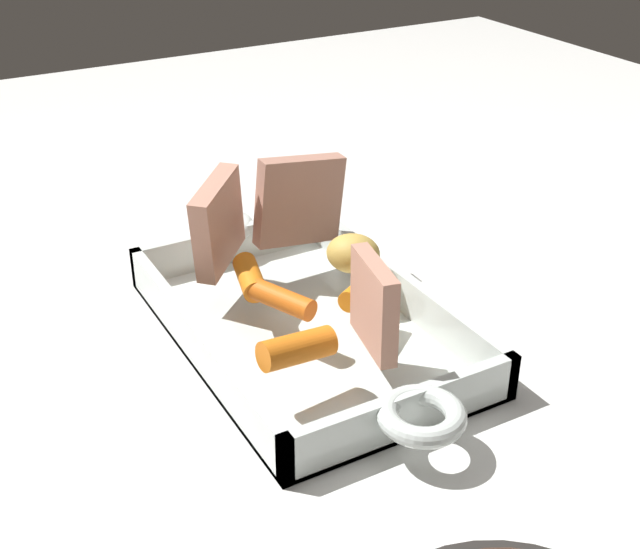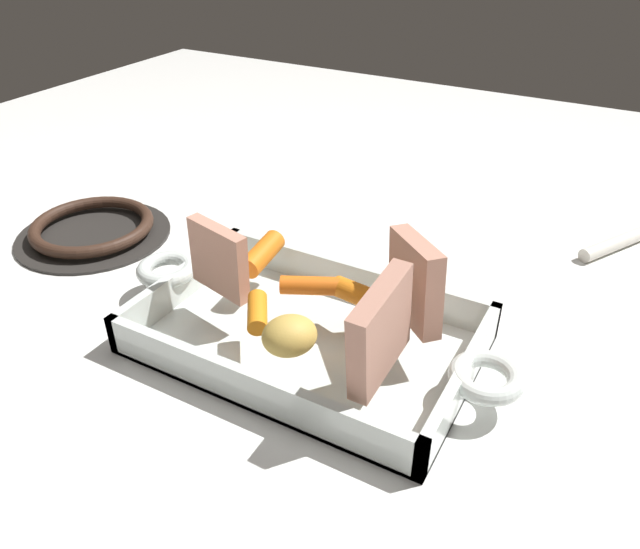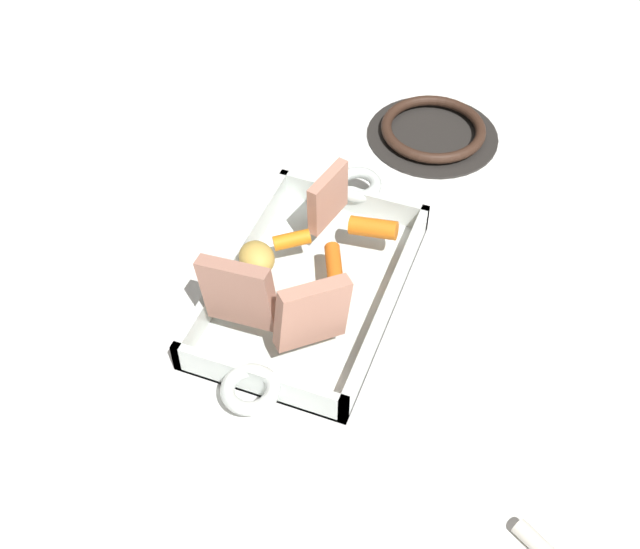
{
  "view_description": "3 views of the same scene",
  "coord_description": "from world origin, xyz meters",
  "px_view_note": "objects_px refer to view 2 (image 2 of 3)",
  "views": [
    {
      "loc": [
        -0.54,
        0.28,
        0.4
      ],
      "look_at": [
        -0.01,
        -0.01,
        0.07
      ],
      "focal_mm": 47.2,
      "sensor_mm": 36.0,
      "label": 1
    },
    {
      "loc": [
        0.23,
        -0.4,
        0.37
      ],
      "look_at": [
        0.01,
        0.01,
        0.08
      ],
      "focal_mm": 34.13,
      "sensor_mm": 36.0,
      "label": 2
    },
    {
      "loc": [
        0.59,
        0.24,
        0.73
      ],
      "look_at": [
        0.02,
        0.02,
        0.06
      ],
      "focal_mm": 45.18,
      "sensor_mm": 36.0,
      "label": 3
    }
  ],
  "objects_px": {
    "roasting_dish": "(307,333)",
    "potato_golden_small": "(290,336)",
    "roast_slice_thin": "(380,331)",
    "roast_slice_outer": "(415,281)",
    "baby_carrot_center_left": "(356,293)",
    "stove_burner_rear": "(93,229)",
    "roast_slice_thick": "(219,259)",
    "baby_carrot_center_right": "(257,312)",
    "baby_carrot_southwest": "(262,254)",
    "baby_carrot_southeast": "(311,286)"
  },
  "relations": [
    {
      "from": "roast_slice_thin",
      "to": "roast_slice_thick",
      "type": "bearing_deg",
      "value": 169.41
    },
    {
      "from": "roast_slice_outer",
      "to": "baby_carrot_center_left",
      "type": "distance_m",
      "value": 0.06
    },
    {
      "from": "roast_slice_thick",
      "to": "baby_carrot_center_left",
      "type": "relative_size",
      "value": 1.44
    },
    {
      "from": "roast_slice_thin",
      "to": "baby_carrot_southwest",
      "type": "xyz_separation_m",
      "value": [
        -0.18,
        0.1,
        -0.03
      ]
    },
    {
      "from": "roasting_dish",
      "to": "roast_slice_outer",
      "type": "xyz_separation_m",
      "value": [
        0.09,
        0.04,
        0.07
      ]
    },
    {
      "from": "roast_slice_thin",
      "to": "potato_golden_small",
      "type": "relative_size",
      "value": 1.74
    },
    {
      "from": "roast_slice_thick",
      "to": "baby_carrot_southeast",
      "type": "height_order",
      "value": "roast_slice_thick"
    },
    {
      "from": "baby_carrot_center_right",
      "to": "baby_carrot_center_left",
      "type": "relative_size",
      "value": 0.91
    },
    {
      "from": "roast_slice_thick",
      "to": "roast_slice_outer",
      "type": "xyz_separation_m",
      "value": [
        0.18,
        0.05,
        0.0
      ]
    },
    {
      "from": "baby_carrot_center_left",
      "to": "stove_burner_rear",
      "type": "height_order",
      "value": "baby_carrot_center_left"
    },
    {
      "from": "roast_slice_thin",
      "to": "roast_slice_outer",
      "type": "relative_size",
      "value": 1.05
    },
    {
      "from": "baby_carrot_center_left",
      "to": "baby_carrot_southwest",
      "type": "distance_m",
      "value": 0.12
    },
    {
      "from": "roast_slice_outer",
      "to": "roast_slice_thin",
      "type": "bearing_deg",
      "value": -87.39
    },
    {
      "from": "baby_carrot_center_right",
      "to": "potato_golden_small",
      "type": "bearing_deg",
      "value": -25.73
    },
    {
      "from": "baby_carrot_center_left",
      "to": "baby_carrot_center_right",
      "type": "bearing_deg",
      "value": -133.61
    },
    {
      "from": "roast_slice_thick",
      "to": "roast_slice_outer",
      "type": "height_order",
      "value": "roast_slice_outer"
    },
    {
      "from": "baby_carrot_center_right",
      "to": "baby_carrot_southeast",
      "type": "distance_m",
      "value": 0.06
    },
    {
      "from": "roasting_dish",
      "to": "roast_slice_thin",
      "type": "distance_m",
      "value": 0.12
    },
    {
      "from": "baby_carrot_southwest",
      "to": "roast_slice_thick",
      "type": "bearing_deg",
      "value": -96.78
    },
    {
      "from": "baby_carrot_center_left",
      "to": "baby_carrot_southwest",
      "type": "bearing_deg",
      "value": 172.07
    },
    {
      "from": "baby_carrot_center_right",
      "to": "potato_golden_small",
      "type": "xyz_separation_m",
      "value": [
        0.05,
        -0.02,
        0.01
      ]
    },
    {
      "from": "roast_slice_thick",
      "to": "potato_golden_small",
      "type": "xyz_separation_m",
      "value": [
        0.11,
        -0.05,
        -0.02
      ]
    },
    {
      "from": "roast_slice_thick",
      "to": "baby_carrot_southeast",
      "type": "xyz_separation_m",
      "value": [
        0.08,
        0.04,
        -0.03
      ]
    },
    {
      "from": "roast_slice_thick",
      "to": "baby_carrot_center_left",
      "type": "xyz_separation_m",
      "value": [
        0.12,
        0.04,
        -0.02
      ]
    },
    {
      "from": "roast_slice_outer",
      "to": "baby_carrot_center_right",
      "type": "relative_size",
      "value": 1.77
    },
    {
      "from": "roasting_dish",
      "to": "baby_carrot_center_right",
      "type": "relative_size",
      "value": 9.2
    },
    {
      "from": "roast_slice_outer",
      "to": "roast_slice_thick",
      "type": "bearing_deg",
      "value": -164.72
    },
    {
      "from": "baby_carrot_center_right",
      "to": "baby_carrot_southwest",
      "type": "bearing_deg",
      "value": 121.15
    },
    {
      "from": "roast_slice_thick",
      "to": "roast_slice_outer",
      "type": "bearing_deg",
      "value": 15.28
    },
    {
      "from": "roast_slice_thin",
      "to": "baby_carrot_center_left",
      "type": "distance_m",
      "value": 0.1
    },
    {
      "from": "roast_slice_thick",
      "to": "potato_golden_small",
      "type": "distance_m",
      "value": 0.12
    },
    {
      "from": "baby_carrot_center_right",
      "to": "baby_carrot_southwest",
      "type": "height_order",
      "value": "baby_carrot_southwest"
    },
    {
      "from": "roast_slice_outer",
      "to": "potato_golden_small",
      "type": "height_order",
      "value": "roast_slice_outer"
    },
    {
      "from": "baby_carrot_center_right",
      "to": "baby_carrot_southwest",
      "type": "xyz_separation_m",
      "value": [
        -0.05,
        0.08,
        0.0
      ]
    },
    {
      "from": "baby_carrot_center_left",
      "to": "potato_golden_small",
      "type": "height_order",
      "value": "potato_golden_small"
    },
    {
      "from": "roast_slice_thin",
      "to": "roast_slice_outer",
      "type": "distance_m",
      "value": 0.08
    },
    {
      "from": "roasting_dish",
      "to": "potato_golden_small",
      "type": "distance_m",
      "value": 0.08
    },
    {
      "from": "baby_carrot_southeast",
      "to": "baby_carrot_southwest",
      "type": "bearing_deg",
      "value": 161.54
    },
    {
      "from": "roast_slice_thick",
      "to": "roast_slice_thin",
      "type": "bearing_deg",
      "value": -10.59
    },
    {
      "from": "roast_slice_thin",
      "to": "baby_carrot_center_right",
      "type": "xyz_separation_m",
      "value": [
        -0.12,
        0.01,
        -0.03
      ]
    },
    {
      "from": "roast_slice_outer",
      "to": "baby_carrot_center_right",
      "type": "distance_m",
      "value": 0.14
    },
    {
      "from": "baby_carrot_center_left",
      "to": "baby_carrot_southwest",
      "type": "height_order",
      "value": "baby_carrot_southwest"
    },
    {
      "from": "roast_slice_thin",
      "to": "baby_carrot_center_right",
      "type": "bearing_deg",
      "value": 175.26
    },
    {
      "from": "roasting_dish",
      "to": "baby_carrot_southeast",
      "type": "relative_size",
      "value": 6.91
    },
    {
      "from": "potato_golden_small",
      "to": "baby_carrot_southwest",
      "type": "bearing_deg",
      "value": 132.71
    },
    {
      "from": "potato_golden_small",
      "to": "stove_burner_rear",
      "type": "xyz_separation_m",
      "value": [
        -0.36,
        0.11,
        -0.05
      ]
    },
    {
      "from": "baby_carrot_center_right",
      "to": "stove_burner_rear",
      "type": "relative_size",
      "value": 0.23
    },
    {
      "from": "baby_carrot_southeast",
      "to": "roasting_dish",
      "type": "bearing_deg",
      "value": -68.42
    },
    {
      "from": "roast_slice_outer",
      "to": "baby_carrot_southwest",
      "type": "distance_m",
      "value": 0.17
    },
    {
      "from": "baby_carrot_southeast",
      "to": "potato_golden_small",
      "type": "relative_size",
      "value": 1.24
    }
  ]
}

